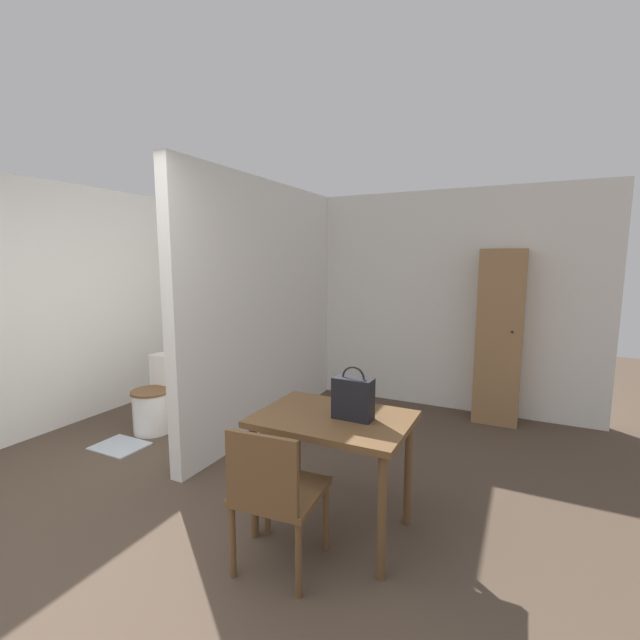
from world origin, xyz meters
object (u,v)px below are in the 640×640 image
object	(u,v)px
dining_table	(333,432)
toilet	(157,399)
handbag	(353,398)
wooden_chair	(275,491)
wooden_cabinet	(499,337)

from	to	relation	value
dining_table	toilet	world-z (taller)	dining_table
dining_table	handbag	world-z (taller)	handbag
wooden_chair	toilet	distance (m)	2.47
handbag	wooden_chair	bearing A→B (deg)	-117.96
wooden_chair	handbag	bearing A→B (deg)	57.39
wooden_chair	handbag	distance (m)	0.70
wooden_chair	wooden_cabinet	distance (m)	3.13
dining_table	toilet	distance (m)	2.42
dining_table	toilet	bearing A→B (deg)	162.76
toilet	wooden_cabinet	distance (m)	3.61
dining_table	wooden_chair	world-z (taller)	wooden_chair
handbag	wooden_cabinet	world-z (taller)	wooden_cabinet
dining_table	wooden_chair	distance (m)	0.53
toilet	handbag	distance (m)	2.58
wooden_chair	toilet	world-z (taller)	wooden_chair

